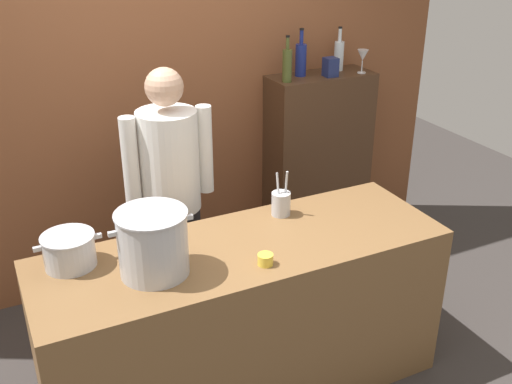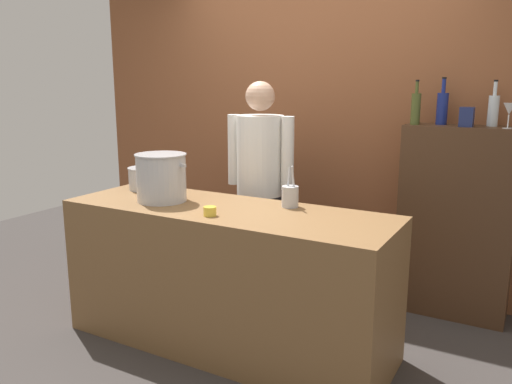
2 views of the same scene
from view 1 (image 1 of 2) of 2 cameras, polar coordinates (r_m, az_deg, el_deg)
The scene contains 13 objects.
brick_back_panel at distance 4.03m, azimuth -9.88°, elevation 11.62°, with size 4.40×0.10×3.00m, color brown.
prep_counter at distance 3.27m, azimuth -1.14°, elevation -11.89°, with size 2.08×0.70×0.90m, color brown.
bar_cabinet at distance 4.56m, azimuth 5.79°, elevation 2.62°, with size 0.76×0.32×1.36m, color #472D1C.
chef at distance 3.52m, azimuth -8.05°, elevation 0.47°, with size 0.53×0.36×1.66m.
stockpot_large at distance 2.77m, azimuth -9.66°, elevation -4.76°, with size 0.39×0.33×0.31m.
stockpot_small at distance 2.95m, azimuth -17.15°, elevation -5.28°, with size 0.31×0.25×0.16m.
utensil_crock at distance 3.29m, azimuth 2.36°, elevation -1.06°, with size 0.10×0.10×0.26m.
butter_jar at distance 2.86m, azimuth 0.89°, elevation -6.36°, with size 0.08×0.08×0.05m, color yellow.
wine_bottle_cobalt at distance 4.26m, azimuth 4.24°, elevation 12.38°, with size 0.08×0.08×0.32m.
wine_bottle_olive at distance 4.11m, azimuth 2.95°, elevation 11.87°, with size 0.07×0.07×0.31m.
wine_bottle_clear at distance 4.45m, azimuth 7.79°, elevation 12.67°, with size 0.07×0.07×0.31m.
wine_glass_short at distance 4.40m, azimuth 10.00°, elevation 12.47°, with size 0.08×0.08×0.16m.
spice_tin_navy at distance 4.28m, azimuth 7.02°, elevation 11.57°, with size 0.09×0.09×0.13m, color navy.
Camera 1 is at (-1.09, -2.37, 2.42)m, focal length 42.55 mm.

